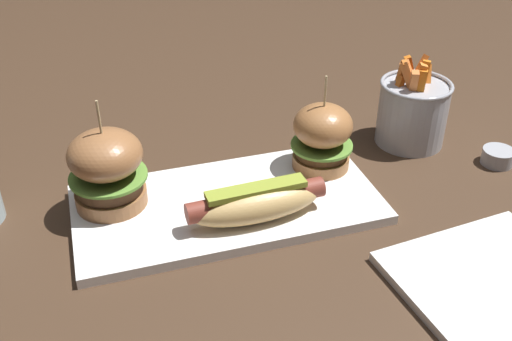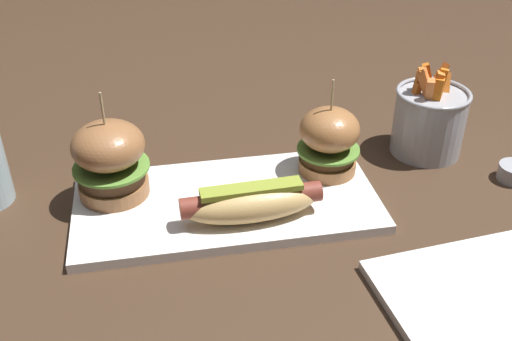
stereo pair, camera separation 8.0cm
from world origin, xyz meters
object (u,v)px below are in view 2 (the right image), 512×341
(slider_left, at_px, (110,159))
(platter_main, at_px, (227,202))
(side_plate, at_px, (490,310))
(hot_dog, at_px, (252,202))
(fries_bucket, at_px, (429,120))
(slider_right, at_px, (329,140))

(slider_left, bearing_deg, platter_main, -15.17)
(platter_main, height_order, slider_left, slider_left)
(platter_main, height_order, side_plate, platter_main)
(hot_dog, xyz_separation_m, slider_left, (-0.17, 0.09, 0.03))
(slider_left, bearing_deg, hot_dog, -27.15)
(platter_main, bearing_deg, fries_bucket, 15.43)
(slider_right, xyz_separation_m, side_plate, (0.10, -0.29, -0.06))
(fries_bucket, bearing_deg, platter_main, -164.57)
(hot_dog, xyz_separation_m, slider_right, (0.13, 0.09, 0.02))
(platter_main, xyz_separation_m, slider_right, (0.15, 0.04, 0.06))
(hot_dog, distance_m, side_plate, 0.31)
(hot_dog, height_order, fries_bucket, fries_bucket)
(platter_main, height_order, slider_right, slider_right)
(slider_left, height_order, slider_right, slider_left)
(slider_right, distance_m, side_plate, 0.32)
(platter_main, xyz_separation_m, hot_dog, (0.03, -0.05, 0.03))
(fries_bucket, height_order, side_plate, fries_bucket)
(platter_main, relative_size, slider_right, 2.86)
(platter_main, distance_m, hot_dog, 0.06)
(slider_right, distance_m, fries_bucket, 0.18)
(hot_dog, xyz_separation_m, fries_bucket, (0.30, 0.14, 0.02))
(slider_right, height_order, side_plate, slider_right)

